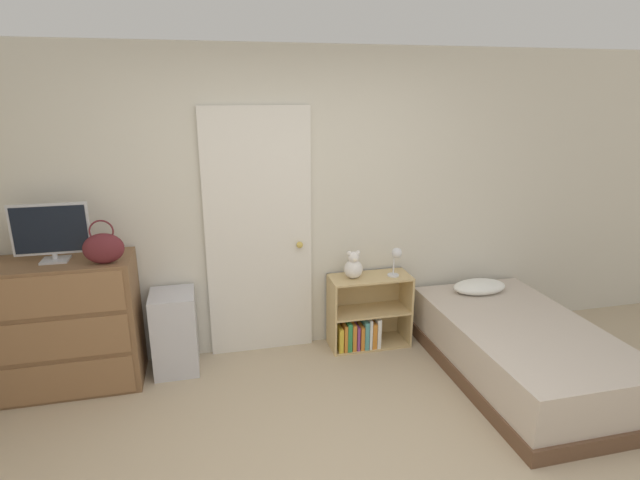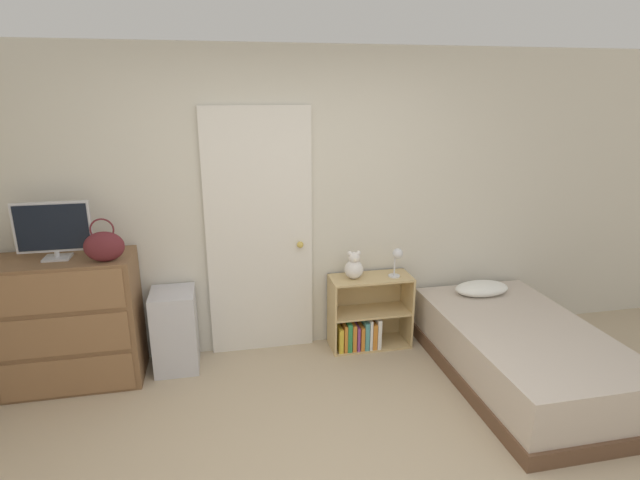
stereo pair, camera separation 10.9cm
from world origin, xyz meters
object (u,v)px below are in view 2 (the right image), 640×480
at_px(handbag, 104,246).
at_px(storage_bin, 175,330).
at_px(desk_lamp, 397,257).
at_px(bed, 521,352).
at_px(bookshelf, 364,320).
at_px(dresser, 70,322).
at_px(tv, 53,229).
at_px(teddy_bear, 354,267).

bearing_deg(handbag, storage_bin, 24.44).
distance_m(desk_lamp, bed, 1.23).
relative_size(bookshelf, desk_lamp, 2.74).
height_order(dresser, desk_lamp, dresser).
bearing_deg(handbag, tv, 159.14).
xyz_separation_m(storage_bin, teddy_bear, (1.51, 0.03, 0.42)).
height_order(tv, bed, tv).
bearing_deg(bed, bookshelf, 143.91).
distance_m(bookshelf, desk_lamp, 0.64).
xyz_separation_m(dresser, bed, (3.42, -0.68, -0.28)).
xyz_separation_m(handbag, desk_lamp, (2.29, 0.18, -0.30)).
height_order(bookshelf, teddy_bear, teddy_bear).
distance_m(handbag, storage_bin, 0.92).
height_order(handbag, bed, handbag).
bearing_deg(handbag, teddy_bear, 6.57).
distance_m(handbag, bookshelf, 2.22).
height_order(tv, bookshelf, tv).
relative_size(bookshelf, teddy_bear, 2.87).
bearing_deg(storage_bin, handbag, -155.56).
height_order(tv, handbag, tv).
relative_size(tv, desk_lamp, 2.02).
bearing_deg(tv, storage_bin, 3.78).
bearing_deg(tv, desk_lamp, 0.92).
bearing_deg(teddy_bear, tv, -177.89).
bearing_deg(bookshelf, dresser, -177.91).
height_order(storage_bin, bed, storage_bin).
height_order(desk_lamp, bed, desk_lamp).
relative_size(storage_bin, bookshelf, 0.94).
relative_size(dresser, handbag, 3.18).
bearing_deg(tv, bookshelf, 1.97).
height_order(dresser, tv, tv).
relative_size(tv, handbag, 1.63).
bearing_deg(desk_lamp, bookshelf, 171.39).
relative_size(dresser, bookshelf, 1.44).
bearing_deg(tv, teddy_bear, 2.11).
bearing_deg(tv, handbag, -20.86).
distance_m(teddy_bear, bed, 1.49).
distance_m(storage_bin, bookshelf, 1.61).
bearing_deg(handbag, bed, -10.08).
relative_size(tv, bed, 0.28).
relative_size(teddy_bear, desk_lamp, 0.95).
bearing_deg(desk_lamp, teddy_bear, 173.58).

